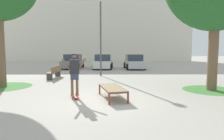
# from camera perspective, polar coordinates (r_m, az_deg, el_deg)

# --- Properties ---
(ground_plane) EXTENTS (120.00, 120.00, 0.00)m
(ground_plane) POSITION_cam_1_polar(r_m,az_deg,el_deg) (8.11, -2.67, -8.19)
(ground_plane) COLOR #B2AA9E
(building_facade) EXTENTS (35.12, 4.00, 12.34)m
(building_facade) POSITION_cam_1_polar(r_m,az_deg,el_deg) (36.71, -6.65, 12.13)
(building_facade) COLOR silver
(building_facade) RESTS_ON ground
(skate_box) EXTENTS (1.18, 2.02, 0.46)m
(skate_box) POSITION_cam_1_polar(r_m,az_deg,el_deg) (8.18, 0.10, -5.10)
(skate_box) COLOR brown
(skate_box) RESTS_ON ground
(skateboard) EXTENTS (0.46, 0.82, 0.09)m
(skateboard) POSITION_cam_1_polar(r_m,az_deg,el_deg) (8.41, -10.35, -7.24)
(skateboard) COLOR #B23333
(skateboard) RESTS_ON ground
(skater) EXTENTS (0.97, 0.41, 1.69)m
(skater) POSITION_cam_1_polar(r_m,az_deg,el_deg) (8.26, -10.48, -0.48)
(skater) COLOR brown
(skater) RESTS_ON skateboard
(grass_patch_near_left) EXTENTS (3.09, 3.09, 0.01)m
(grass_patch_near_left) POSITION_cam_1_polar(r_m,az_deg,el_deg) (12.30, -28.55, -4.13)
(grass_patch_near_left) COLOR #47893D
(grass_patch_near_left) RESTS_ON ground
(grass_patch_near_right) EXTENTS (2.70, 2.70, 0.01)m
(grass_patch_near_right) POSITION_cam_1_polar(r_m,az_deg,el_deg) (11.05, 26.01, -5.04)
(grass_patch_near_right) COLOR #47893D
(grass_patch_near_right) RESTS_ON ground
(car_grey) EXTENTS (2.04, 4.26, 1.50)m
(car_grey) POSITION_cam_1_polar(r_m,az_deg,el_deg) (22.22, -10.89, 2.25)
(car_grey) COLOR slate
(car_grey) RESTS_ON ground
(car_white) EXTENTS (2.08, 4.28, 1.50)m
(car_white) POSITION_cam_1_polar(r_m,az_deg,el_deg) (21.44, -2.50, 2.23)
(car_white) COLOR silver
(car_white) RESTS_ON ground
(car_silver) EXTENTS (2.01, 4.25, 1.50)m
(car_silver) POSITION_cam_1_polar(r_m,az_deg,el_deg) (21.42, 6.21, 2.20)
(car_silver) COLOR #B7BABF
(car_silver) RESTS_ON ground
(park_bench) EXTENTS (0.50, 2.41, 0.83)m
(park_bench) POSITION_cam_1_polar(r_m,az_deg,el_deg) (14.72, -15.75, -0.44)
(park_bench) COLOR brown
(park_bench) RESTS_ON ground
(light_post) EXTENTS (0.36, 0.36, 5.83)m
(light_post) POSITION_cam_1_polar(r_m,az_deg,el_deg) (15.40, -3.20, 12.61)
(light_post) COLOR #4C4C51
(light_post) RESTS_ON ground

